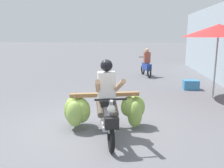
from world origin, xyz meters
name	(u,v)px	position (x,y,z in m)	size (l,w,h in m)	color
ground_plane	(90,129)	(0.00, 0.00, 0.00)	(120.00, 120.00, 0.00)	slate
motorbike_main_loaded	(100,108)	(0.24, -0.05, 0.50)	(1.83, 1.76, 1.58)	black
motorbike_distant_ahead_left	(146,65)	(1.55, 6.91, 0.57)	(0.62, 1.59, 1.40)	black
market_umbrella_near_shop	(219,31)	(3.55, 2.96, 2.17)	(2.25, 2.25, 2.38)	#99999E
produce_crate	(191,85)	(3.10, 4.15, 0.18)	(0.56, 0.40, 0.36)	teal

